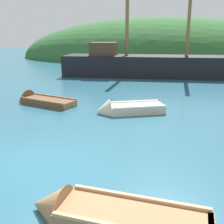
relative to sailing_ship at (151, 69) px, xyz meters
The scene contains 6 objects.
ground_plane 17.89m from the sailing_ship, 90.05° to the right, with size 120.00×120.00×0.00m, color #285B70.
shore_hill 16.78m from the sailing_ship, 96.90° to the left, with size 43.08×19.83×11.81m, color #2D602D.
sailing_ship is the anchor object (origin of this frame).
rowboat_near_dock 19.86m from the sailing_ship, 82.22° to the right, with size 3.61×1.10×1.01m.
rowboat_far 12.02m from the sailing_ship, 85.33° to the right, with size 3.36×2.55×1.13m.
rowboat_portside 12.23m from the sailing_ship, 108.67° to the right, with size 3.77×1.86×1.10m.
Camera 1 is at (4.25, -6.11, 3.57)m, focal length 44.02 mm.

